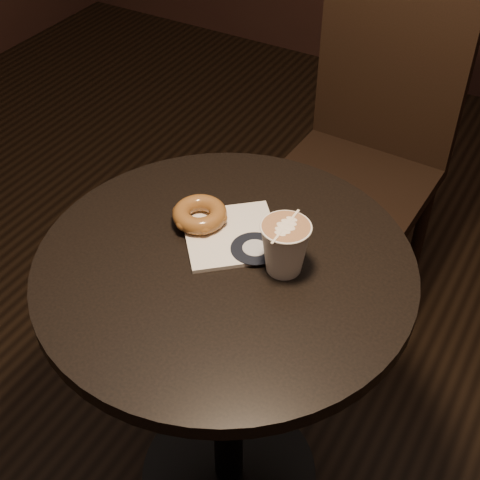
# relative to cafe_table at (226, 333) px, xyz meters

# --- Properties ---
(cafe_table) EXTENTS (0.70, 0.70, 0.75)m
(cafe_table) POSITION_rel_cafe_table_xyz_m (0.00, 0.00, 0.00)
(cafe_table) COLOR black
(cafe_table) RESTS_ON ground
(chair) EXTENTS (0.43, 0.43, 1.05)m
(chair) POSITION_rel_cafe_table_xyz_m (-0.01, 0.79, 0.03)
(chair) COLOR black
(chair) RESTS_ON ground
(pastry_bag) EXTENTS (0.24, 0.24, 0.01)m
(pastry_bag) POSITION_rel_cafe_table_xyz_m (-0.02, 0.06, 0.20)
(pastry_bag) COLOR white
(pastry_bag) RESTS_ON cafe_table
(doughnut) EXTENTS (0.11, 0.11, 0.03)m
(doughnut) POSITION_rel_cafe_table_xyz_m (-0.09, 0.07, 0.22)
(doughnut) COLOR brown
(doughnut) RESTS_ON pastry_bag
(latte_cup) EXTENTS (0.09, 0.09, 0.10)m
(latte_cup) POSITION_rel_cafe_table_xyz_m (0.10, 0.04, 0.25)
(latte_cup) COLOR white
(latte_cup) RESTS_ON cafe_table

